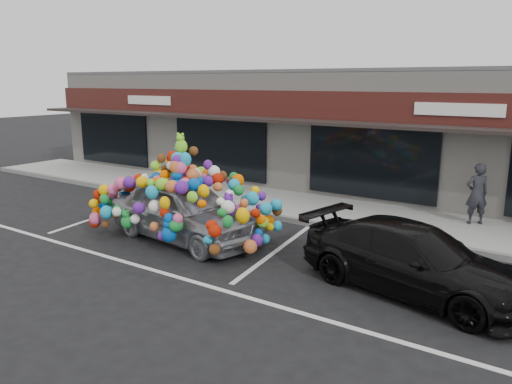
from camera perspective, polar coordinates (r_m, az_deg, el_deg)
The scene contains 10 objects.
ground at distance 13.31m, azimuth -8.47°, elevation -4.69°, with size 90.00×90.00×0.00m, color black.
shop_building at distance 19.84m, azimuth 8.10°, elevation 7.38°, with size 24.00×7.20×4.31m.
sidewalk at distance 16.35m, azimuth 1.00°, elevation -1.02°, with size 26.00×3.00×0.15m, color #9B9B96.
kerb at distance 15.15m, azimuth -2.10°, elevation -2.13°, with size 26.00×0.18×0.16m, color slate.
parking_stripe_left at distance 15.70m, azimuth -16.64°, elevation -2.40°, with size 0.12×4.40×0.01m, color silver.
parking_stripe_mid at distance 11.85m, azimuth 2.33°, elevation -6.74°, with size 0.12×4.40×0.01m, color silver.
lane_line at distance 10.44m, azimuth -8.85°, elevation -9.62°, with size 14.00×0.12×0.01m, color silver.
toy_car at distance 12.54m, azimuth -8.21°, elevation -1.35°, with size 3.19×4.92×2.74m.
black_sedan at distance 9.89m, azimuth 17.54°, elevation -7.37°, with size 4.45×1.81×1.29m, color black.
pedestrian_a at distance 14.55m, azimuth 23.92°, elevation -0.19°, with size 0.60×0.40×1.65m, color black.
Camera 1 is at (8.66, -9.32, 3.92)m, focal length 35.00 mm.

